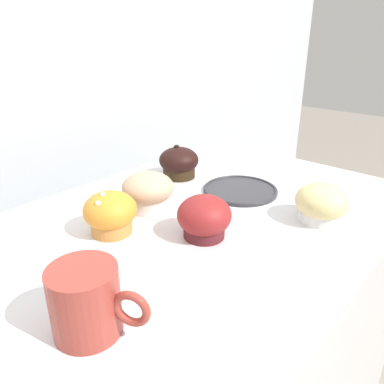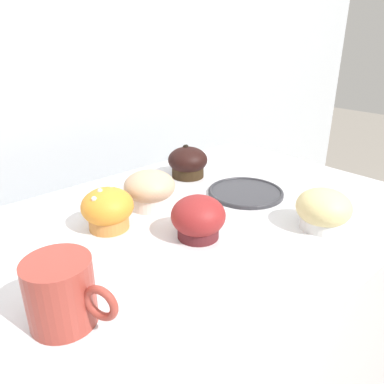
# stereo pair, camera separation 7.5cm
# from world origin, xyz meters

# --- Properties ---
(wall_back) EXTENTS (3.20, 0.10, 1.80)m
(wall_back) POSITION_xyz_m (0.00, 0.60, 0.90)
(wall_back) COLOR #B2B7BC
(wall_back) RESTS_ON ground
(muffin_front_center) EXTENTS (0.10, 0.10, 0.08)m
(muffin_front_center) POSITION_xyz_m (-0.13, 0.08, 0.97)
(muffin_front_center) COLOR #CA803D
(muffin_front_center) RESTS_ON display_counter
(muffin_back_left) EXTENTS (0.10, 0.10, 0.08)m
(muffin_back_left) POSITION_xyz_m (0.17, 0.19, 0.97)
(muffin_back_left) COLOR black
(muffin_back_left) RESTS_ON display_counter
(muffin_back_right) EXTENTS (0.10, 0.10, 0.08)m
(muffin_back_right) POSITION_xyz_m (0.17, -0.19, 0.96)
(muffin_back_right) COLOR white
(muffin_back_right) RESTS_ON display_counter
(muffin_front_left) EXTENTS (0.11, 0.11, 0.08)m
(muffin_front_left) POSITION_xyz_m (-0.01, 0.11, 0.97)
(muffin_front_left) COLOR silver
(muffin_front_left) RESTS_ON display_counter
(muffin_front_right) EXTENTS (0.10, 0.10, 0.08)m
(muffin_front_right) POSITION_xyz_m (-0.02, -0.05, 0.96)
(muffin_front_right) COLOR #521B1F
(muffin_front_right) RESTS_ON display_counter
(coffee_cup) EXTENTS (0.09, 0.12, 0.09)m
(coffee_cup) POSITION_xyz_m (-0.30, -0.10, 0.97)
(coffee_cup) COLOR #99382D
(coffee_cup) RESTS_ON display_counter
(serving_plate) EXTENTS (0.17, 0.17, 0.01)m
(serving_plate) POSITION_xyz_m (0.19, 0.01, 0.93)
(serving_plate) COLOR #2D2D33
(serving_plate) RESTS_ON display_counter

